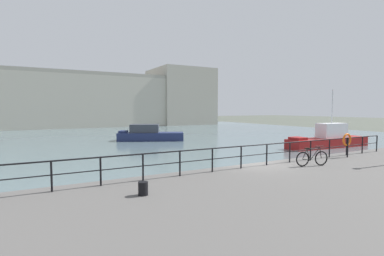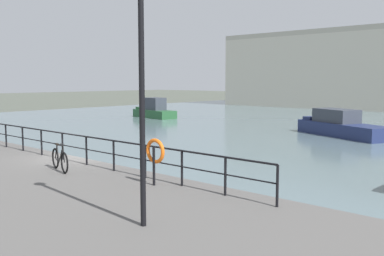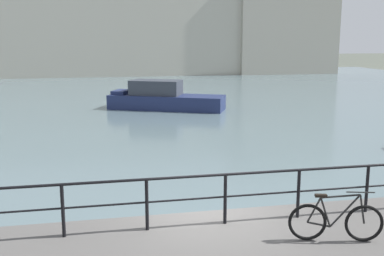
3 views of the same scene
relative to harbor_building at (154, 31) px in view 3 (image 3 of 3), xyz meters
name	(u,v)px [view 3 (image 3 of 3)]	position (x,y,z in m)	size (l,w,h in m)	color
ground_plane	(209,252)	(-5.55, -54.24, -5.66)	(240.00, 240.00, 0.00)	#4C5147
water_basin	(125,94)	(-5.55, -24.04, -5.66)	(80.00, 60.00, 0.01)	slate
harbor_building	(154,31)	(0.00, 0.00, 0.00)	(58.65, 14.18, 13.66)	#B2AD9E
moored_harbor_tender	(163,98)	(-3.56, -33.12, -4.91)	(7.94, 5.25, 1.94)	navy
quay_railing	(147,195)	(-7.01, -54.99, -3.95)	(22.59, 0.07, 1.08)	black
parked_bicycle	(335,221)	(-3.59, -56.22, -4.29)	(1.73, 0.51, 0.98)	black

